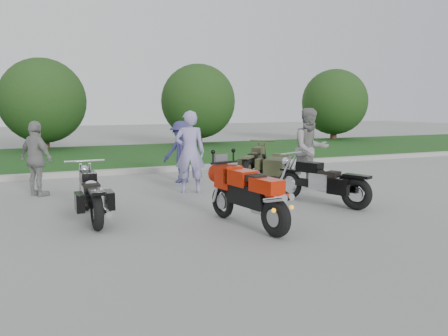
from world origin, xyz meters
name	(u,v)px	position (x,y,z in m)	size (l,w,h in m)	color
ground	(234,220)	(0.00, 0.00, 0.00)	(80.00, 80.00, 0.00)	gray
curb	(154,170)	(0.00, 6.00, 0.07)	(60.00, 0.30, 0.15)	#A09D96
grass_strip	(129,156)	(0.00, 10.15, 0.07)	(60.00, 8.00, 0.14)	#23561D
tree_mid_left	(43,101)	(-3.00, 13.50, 2.19)	(3.60, 3.60, 4.00)	#3F2B1C
tree_mid_right	(198,101)	(4.00, 13.50, 2.19)	(3.60, 3.60, 4.00)	#3F2B1C
tree_far_right	(335,102)	(12.00, 13.50, 2.19)	(3.60, 3.60, 4.00)	#3F2B1C
sportbike_red	(249,194)	(0.03, -0.52, 0.56)	(0.65, 2.01, 0.96)	black
cruiser_left	(92,197)	(-2.30, 0.88, 0.41)	(0.37, 2.11, 0.81)	black
cruiser_right	(325,184)	(2.19, 0.42, 0.43)	(1.03, 2.04, 0.84)	black
cruiser_sidecar	(268,164)	(2.65, 3.74, 0.38)	(1.77, 1.93, 0.82)	black
person_stripe	(190,152)	(0.05, 2.63, 0.94)	(0.69, 0.45, 1.88)	#8D88BA
person_grey	(310,149)	(2.83, 1.95, 0.97)	(0.94, 0.73, 1.94)	gray
person_denim	(181,152)	(0.25, 3.95, 0.80)	(1.03, 0.59, 1.60)	navy
person_back	(37,159)	(-3.19, 3.52, 0.83)	(0.98, 0.41, 1.66)	gray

